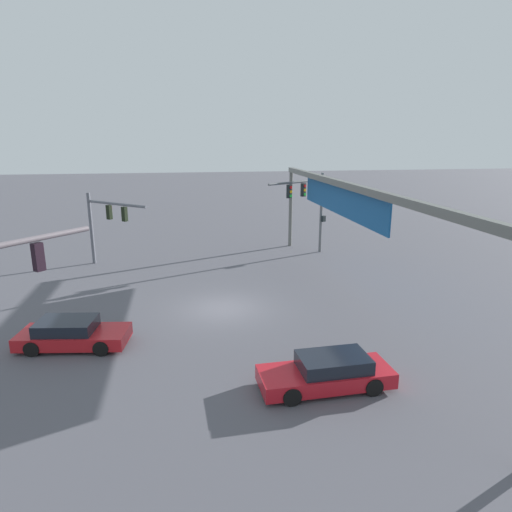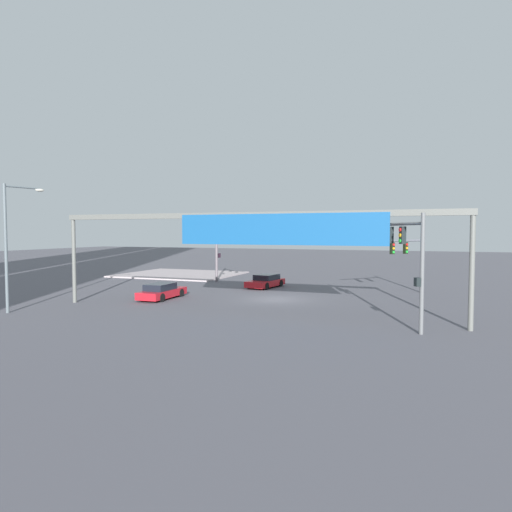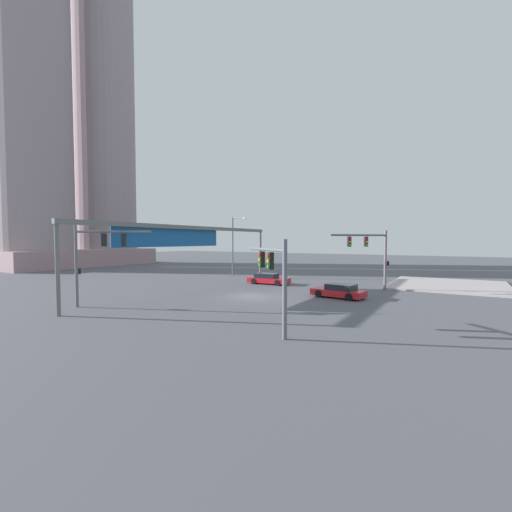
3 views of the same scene
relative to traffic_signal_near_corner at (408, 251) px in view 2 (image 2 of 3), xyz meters
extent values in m
plane|color=#54535B|center=(10.02, -7.46, -4.14)|extent=(191.80, 191.80, 0.00)
cube|color=#AFA1A4|center=(27.08, -22.10, -4.06)|extent=(13.03, 11.46, 0.15)
cylinder|color=#5C5F62|center=(-0.74, 1.18, -1.08)|extent=(0.21, 0.21, 6.12)
cylinder|color=#5C5F62|center=(0.70, -1.17, 1.45)|extent=(3.03, 4.78, 0.16)
cube|color=black|center=(0.34, -0.59, 0.84)|extent=(0.39, 0.41, 0.95)
cylinder|color=red|center=(0.48, -0.50, 1.14)|extent=(0.16, 0.20, 0.20)
cylinder|color=orange|center=(0.48, -0.50, 0.84)|extent=(0.16, 0.20, 0.20)
cylinder|color=green|center=(0.48, -0.50, 0.54)|extent=(0.16, 0.20, 0.20)
cube|color=black|center=(1.10, -1.82, 0.84)|extent=(0.39, 0.41, 0.95)
cylinder|color=red|center=(1.24, -1.73, 1.14)|extent=(0.16, 0.20, 0.20)
cylinder|color=orange|center=(1.24, -1.73, 0.84)|extent=(0.16, 0.20, 0.20)
cylinder|color=green|center=(1.24, -1.73, 0.54)|extent=(0.16, 0.20, 0.20)
cube|color=black|center=(-0.53, 1.31, -1.49)|extent=(0.36, 0.38, 0.44)
cylinder|color=#595C65|center=(-0.24, -15.65, -1.63)|extent=(0.24, 0.24, 5.01)
cylinder|color=#595C65|center=(1.52, -13.60, 0.30)|extent=(3.67, 4.20, 0.18)
cube|color=black|center=(1.04, -14.16, -0.32)|extent=(0.41, 0.41, 0.95)
cylinder|color=red|center=(0.92, -14.05, -0.02)|extent=(0.18, 0.19, 0.20)
cylinder|color=orange|center=(0.92, -14.05, -0.32)|extent=(0.18, 0.19, 0.20)
cylinder|color=green|center=(0.92, -14.05, -0.62)|extent=(0.18, 0.19, 0.20)
cube|color=black|center=(1.99, -13.06, -0.32)|extent=(0.41, 0.41, 0.95)
cylinder|color=red|center=(1.87, -12.95, -0.02)|extent=(0.18, 0.19, 0.20)
cylinder|color=orange|center=(1.87, -12.95, -0.32)|extent=(0.18, 0.19, 0.20)
cylinder|color=green|center=(1.87, -12.95, -0.62)|extent=(0.18, 0.19, 0.20)
cylinder|color=slate|center=(19.66, -16.85, -1.18)|extent=(0.26, 0.26, 5.92)
cylinder|color=slate|center=(17.39, -14.82, 1.31)|extent=(4.67, 4.20, 0.19)
cube|color=black|center=(17.99, -15.36, 0.69)|extent=(0.41, 0.41, 0.95)
cylinder|color=red|center=(17.88, -15.48, 0.99)|extent=(0.19, 0.18, 0.20)
cylinder|color=orange|center=(17.88, -15.48, 0.69)|extent=(0.19, 0.18, 0.20)
cylinder|color=green|center=(17.88, -15.48, 0.39)|extent=(0.19, 0.18, 0.20)
cube|color=black|center=(16.62, -14.13, 0.69)|extent=(0.41, 0.41, 0.95)
cylinder|color=red|center=(16.51, -14.25, 0.99)|extent=(0.19, 0.18, 0.20)
cylinder|color=orange|center=(16.51, -14.25, 0.69)|extent=(0.19, 0.18, 0.20)
cylinder|color=green|center=(16.51, -14.25, 0.39)|extent=(0.19, 0.18, 0.20)
cube|color=black|center=(19.48, -17.05, -1.43)|extent=(0.38, 0.38, 0.44)
cylinder|color=slate|center=(23.96, 4.33, -0.04)|extent=(0.20, 0.20, 8.19)
cylinder|color=slate|center=(23.71, 3.18, 3.90)|extent=(0.62, 2.33, 0.12)
ellipsoid|color=silver|center=(23.46, 2.03, 3.80)|extent=(0.42, 0.65, 0.20)
cylinder|color=#61635E|center=(-3.12, -0.65, -1.13)|extent=(0.28, 0.28, 6.02)
cylinder|color=#61635E|center=(23.15, -0.65, -1.13)|extent=(0.28, 0.28, 6.02)
cube|color=#61635E|center=(10.02, -0.65, 2.06)|extent=(26.67, 0.35, 0.35)
cube|color=#16528E|center=(7.48, -0.43, 1.17)|extent=(12.96, 0.08, 1.87)
cube|color=red|center=(13.33, -14.13, -3.70)|extent=(2.50, 4.73, 0.55)
cube|color=black|center=(13.29, -14.40, -3.18)|extent=(1.96, 2.56, 0.50)
cylinder|color=black|center=(12.66, -12.62, -3.82)|extent=(0.31, 0.66, 0.64)
cylinder|color=black|center=(14.39, -12.87, -3.82)|extent=(0.31, 0.66, 0.64)
cylinder|color=black|center=(12.26, -15.39, -3.82)|extent=(0.31, 0.66, 0.64)
cylinder|color=black|center=(13.99, -15.64, -3.82)|extent=(0.31, 0.66, 0.64)
cube|color=red|center=(18.25, -4.59, -3.70)|extent=(1.94, 4.80, 0.55)
cube|color=black|center=(18.24, -4.31, -3.18)|extent=(1.64, 2.52, 0.50)
cylinder|color=black|center=(19.12, -6.03, -3.82)|extent=(0.24, 0.65, 0.64)
cylinder|color=black|center=(17.49, -6.09, -3.82)|extent=(0.24, 0.65, 0.64)
cylinder|color=black|center=(19.01, -3.09, -3.82)|extent=(0.24, 0.65, 0.64)
cylinder|color=black|center=(17.38, -3.16, -3.82)|extent=(0.24, 0.65, 0.64)
camera|label=1|loc=(31.91, -9.40, 4.51)|focal=31.40mm
camera|label=2|loc=(-1.49, 25.75, 1.05)|focal=32.55mm
camera|label=3|loc=(-15.39, -23.05, 0.82)|focal=23.88mm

